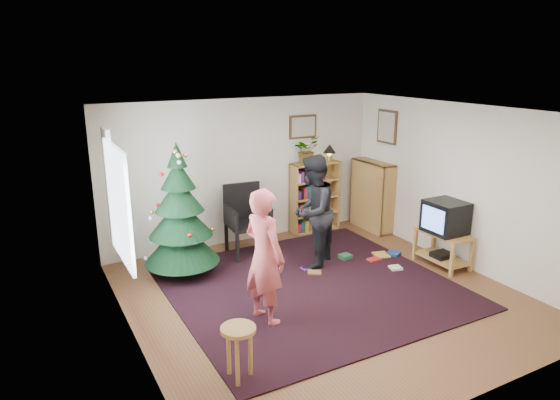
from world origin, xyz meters
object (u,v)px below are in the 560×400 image
picture_right (387,127)px  christmas_tree (180,221)px  person_standing (264,257)px  table_lamp (330,150)px  picture_back (303,127)px  stool (238,339)px  potted_plant (306,150)px  person_by_chair (313,212)px  bookshelf_back (315,196)px  crt_tv (445,217)px  tv_stand (443,246)px  bookshelf_right (372,195)px  armchair (245,216)px

picture_right → christmas_tree: 4.09m
person_standing → table_lamp: 3.74m
picture_back → stool: 4.89m
stool → potted_plant: potted_plant is taller
person_by_chair → stool: bearing=5.9°
bookshelf_back → crt_tv: size_ratio=2.29×
bookshelf_back → crt_tv: 2.52m
tv_stand → table_lamp: size_ratio=2.68×
christmas_tree → bookshelf_right: 3.81m
bookshelf_back → stool: bearing=-131.4°
bookshelf_back → bookshelf_right: bearing=-23.7°
bookshelf_back → tv_stand: bookshelf_back is taller
person_by_chair → picture_right: bearing=163.1°
armchair → stool: size_ratio=1.95×
christmas_tree → person_standing: christmas_tree is taller
potted_plant → table_lamp: (0.50, 0.00, -0.04)m
crt_tv → stool: (-3.97, -1.15, -0.34)m
person_standing → crt_tv: bearing=-101.5°
armchair → person_by_chair: size_ratio=0.66×
bookshelf_right → stool: bookshelf_right is taller
bookshelf_right → person_standing: size_ratio=0.77×
picture_back → picture_right: bearing=-28.7°
christmas_tree → bookshelf_back: size_ratio=1.55×
picture_back → bookshelf_right: bearing=-25.6°
bookshelf_right → table_lamp: bearing=57.8°
picture_back → person_by_chair: 2.01m
tv_stand → stool: stool is taller
table_lamp → bookshelf_back: bearing=180.0°
picture_back → potted_plant: picture_back is taller
crt_tv → armchair: size_ratio=0.49×
christmas_tree → table_lamp: christmas_tree is taller
tv_stand → picture_right: bearing=81.8°
person_by_chair → armchair: bearing=-94.6°
picture_back → stool: picture_back is taller
stool → bookshelf_back: bearing=48.6°
stool → person_by_chair: 3.06m
stool → potted_plant: bearing=50.5°
bookshelf_right → crt_tv: size_ratio=2.29×
person_standing → potted_plant: bearing=-54.9°
bookshelf_right → bookshelf_back: bearing=66.3°
christmas_tree → armchair: bearing=17.8°
christmas_tree → armchair: size_ratio=1.74×
tv_stand → crt_tv: size_ratio=1.47×
crt_tv → table_lamp: (-0.57, 2.36, 0.71)m
tv_stand → stool: (-3.97, -1.15, 0.14)m
christmas_tree → crt_tv: bearing=-23.5°
christmas_tree → bookshelf_right: bearing=4.9°
picture_back → picture_right: (1.33, -0.73, 0.00)m
picture_right → person_by_chair: 2.45m
potted_plant → picture_back: bearing=89.0°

